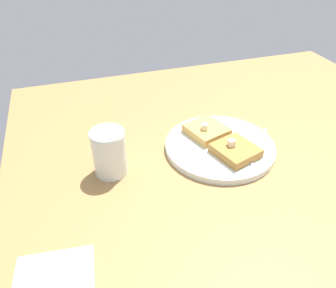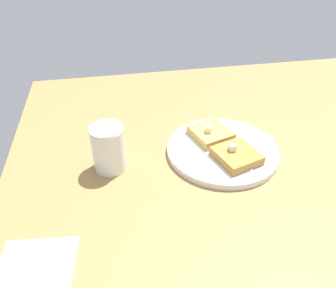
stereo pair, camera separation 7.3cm
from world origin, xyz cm
name	(u,v)px [view 1 (the left image)]	position (x,y,z in cm)	size (l,w,h in cm)	color
table_surface	(261,165)	(0.00, 0.00, 1.32)	(115.10, 115.10, 2.64)	olive
plate	(220,146)	(7.32, 7.42, 3.54)	(26.32, 26.32, 1.54)	silver
toast_slice_left	(235,151)	(2.45, 5.92, 5.23)	(9.09, 8.68, 2.10)	#A87737
toast_slice_middle	(206,131)	(12.19, 8.93, 5.23)	(9.09, 8.68, 2.10)	tan
butter_pat_primary	(231,143)	(3.22, 6.77, 7.04)	(1.52, 1.37, 1.52)	#F2ECC4
butter_pat_secondary	(205,127)	(11.42, 9.88, 7.04)	(1.52, 1.37, 1.52)	beige
fork	(256,148)	(3.03, 0.13, 4.36)	(12.19, 12.47, 0.36)	silver
syrup_jar	(110,155)	(6.90, 33.84, 7.36)	(7.43, 7.43, 10.56)	#35140B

